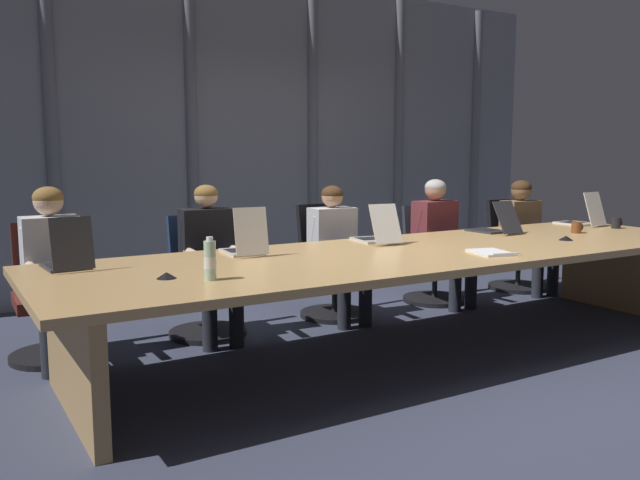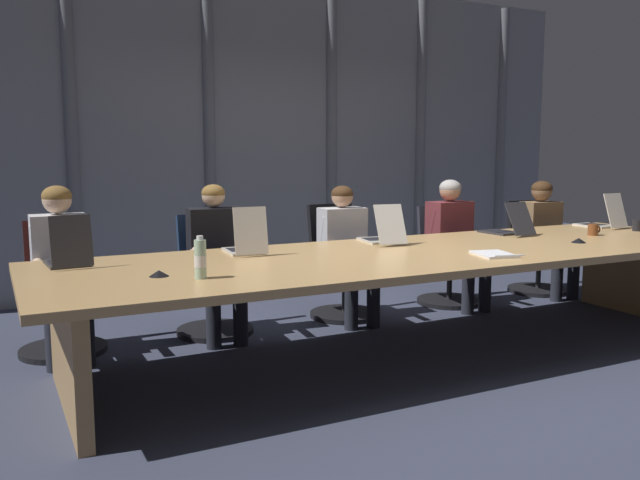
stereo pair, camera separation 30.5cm
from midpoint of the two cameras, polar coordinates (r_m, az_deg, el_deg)
The scene contains 24 objects.
ground_plane at distance 4.84m, azimuth 6.62°, elevation -9.47°, with size 15.22×15.22×0.00m, color #383D51.
conference_table at distance 4.69m, azimuth 6.74°, elevation -2.29°, with size 5.19×1.49×0.73m.
curtain_backdrop at distance 7.04m, azimuth -7.27°, elevation 9.02°, with size 7.61×0.17×3.19m.
laptop_left_end at distance 4.19m, azimuth -22.96°, elevation -1.53°, with size 0.26×0.39×0.32m.
laptop_left_mid at distance 4.46m, azimuth -8.49°, elevation -0.46°, with size 0.26×0.41×0.33m.
laptop_center at distance 5.01m, azimuth 3.10°, elevation 0.45°, with size 0.28×0.48×0.30m.
laptop_right_mid at distance 5.74m, azimuth 13.29°, elevation 1.14°, with size 0.25×0.46×0.28m.
laptop_right_end at distance 6.57m, azimuth 20.37°, elevation 1.73°, with size 0.21×0.44×0.32m.
office_chair_left_end at distance 5.01m, azimuth -23.80°, elevation -5.40°, with size 0.60×0.60×0.93m.
office_chair_left_mid at distance 5.25m, azimuth -11.59°, elevation -4.32°, with size 0.60×0.60×0.93m.
office_chair_center at distance 5.73m, azimuth -0.55°, elevation -3.05°, with size 0.60×0.60×0.96m.
office_chair_right_mid at distance 6.37m, azimuth 8.33°, elevation -2.21°, with size 0.60×0.60×0.90m.
office_chair_right_end at distance 7.12m, azimuth 15.33°, elevation -1.32°, with size 0.60×0.60×0.92m.
person_left_end at distance 4.80m, azimuth -23.72°, elevation -1.97°, with size 0.38×0.55×1.19m.
person_left_mid at distance 5.05m, azimuth -11.16°, elevation -1.19°, with size 0.44×0.57×1.17m.
person_center at distance 5.53m, azimuth -0.08°, elevation -0.47°, with size 0.40×0.56×1.14m.
person_right_mid at distance 6.18m, azimuth 9.00°, elevation 0.52°, with size 0.43×0.56×1.16m.
person_right_end at distance 6.95m, azimuth 16.17°, elevation 0.96°, with size 0.41×0.57×1.13m.
water_bottle_primary at distance 3.60m, azimuth -11.88°, elevation -1.76°, with size 0.07×0.07×0.24m.
coffee_mug_near at distance 5.93m, azimuth 19.94°, elevation 1.01°, with size 0.13×0.08×0.09m.
coffee_mug_far at distance 6.42m, azimuth 23.01°, elevation 1.36°, with size 0.13×0.08×0.10m.
conference_mic_left_side at distance 3.72m, azimuth -15.42°, elevation -2.98°, with size 0.11×0.11×0.04m, color black.
conference_mic_middle at distance 5.42m, azimuth 18.98°, elevation 0.16°, with size 0.11×0.11×0.04m, color black.
spiral_notepad at distance 4.56m, azimuth 12.73°, elevation -1.07°, with size 0.28×0.35×0.03m.
Camera 1 is at (-2.96, -3.59, 1.42)m, focal length 37.05 mm.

